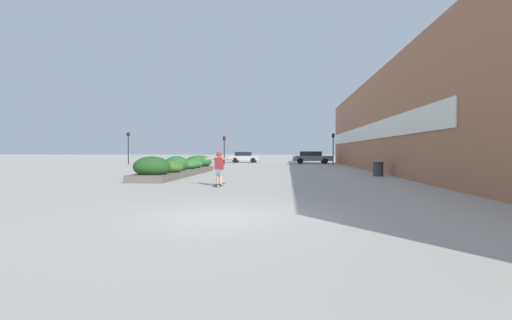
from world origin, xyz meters
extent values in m
plane|color=#A3A099|center=(0.00, 0.00, 0.00)|extent=(300.00, 300.00, 0.00)
cube|color=#9E6647|center=(8.18, 15.60, 3.58)|extent=(0.60, 44.98, 7.17)
cube|color=silver|center=(7.84, 21.90, 3.00)|extent=(0.06, 32.36, 1.20)
cube|color=#605B54|center=(-5.21, 13.25, 0.18)|extent=(1.87, 11.11, 0.36)
ellipsoid|color=#234C1E|center=(-5.18, 8.75, 0.74)|extent=(1.84, 1.65, 1.03)
ellipsoid|color=#3D6623|center=(-5.12, 10.54, 0.63)|extent=(1.94, 1.66, 0.74)
ellipsoid|color=#286028|center=(-5.14, 12.42, 0.73)|extent=(1.38, 1.52, 0.99)
ellipsoid|color=#33702D|center=(-5.24, 14.25, 0.61)|extent=(1.75, 1.49, 0.67)
ellipsoid|color=#33702D|center=(-5.14, 15.78, 0.61)|extent=(1.50, 1.48, 0.68)
ellipsoid|color=#286028|center=(-5.27, 18.12, 0.71)|extent=(2.04, 1.94, 0.95)
cube|color=black|center=(-1.37, 6.70, 0.09)|extent=(0.40, 0.82, 0.01)
cylinder|color=beige|center=(-1.39, 6.99, 0.03)|extent=(0.07, 0.08, 0.06)
cylinder|color=beige|center=(-1.22, 6.95, 0.03)|extent=(0.07, 0.08, 0.06)
cylinder|color=beige|center=(-1.53, 6.46, 0.03)|extent=(0.07, 0.08, 0.06)
cylinder|color=beige|center=(-1.35, 6.41, 0.03)|extent=(0.07, 0.08, 0.06)
cylinder|color=tan|center=(-1.45, 6.72, 0.42)|extent=(0.14, 0.14, 0.64)
cylinder|color=tan|center=(-1.30, 6.68, 0.42)|extent=(0.14, 0.14, 0.64)
cube|color=slate|center=(-1.37, 6.70, 0.62)|extent=(0.27, 0.24, 0.23)
cube|color=maroon|center=(-1.37, 6.70, 0.99)|extent=(0.39, 0.26, 0.50)
cylinder|color=tan|center=(-1.78, 6.81, 1.17)|extent=(0.48, 0.20, 0.08)
cylinder|color=tan|center=(-0.97, 6.60, 1.17)|extent=(0.48, 0.20, 0.08)
sphere|color=tan|center=(-1.37, 6.70, 1.34)|extent=(0.21, 0.21, 0.21)
sphere|color=red|center=(-1.37, 6.70, 1.37)|extent=(0.24, 0.24, 0.24)
cylinder|color=#38383D|center=(7.03, 13.57, 0.40)|extent=(0.60, 0.60, 0.79)
cylinder|color=black|center=(7.03, 13.57, 0.82)|extent=(0.63, 0.63, 0.05)
cube|color=#BCBCC1|center=(-4.11, 37.54, 0.62)|extent=(3.86, 1.73, 0.58)
cube|color=black|center=(-4.26, 37.54, 1.17)|extent=(2.12, 1.53, 0.51)
cylinder|color=black|center=(-2.91, 38.36, 0.33)|extent=(0.67, 0.22, 0.67)
cylinder|color=black|center=(-2.91, 36.71, 0.33)|extent=(0.67, 0.22, 0.67)
cylinder|color=black|center=(-5.30, 38.36, 0.33)|extent=(0.67, 0.22, 0.67)
cylinder|color=black|center=(-5.30, 36.71, 0.33)|extent=(0.67, 0.22, 0.67)
cube|color=slate|center=(4.56, 34.29, 0.66)|extent=(4.72, 1.78, 0.63)
cube|color=black|center=(4.37, 34.29, 1.23)|extent=(2.60, 1.57, 0.52)
cylinder|color=black|center=(6.02, 35.14, 0.35)|extent=(0.70, 0.22, 0.70)
cylinder|color=black|center=(6.02, 33.45, 0.35)|extent=(0.70, 0.22, 0.70)
cylinder|color=black|center=(3.10, 35.14, 0.35)|extent=(0.70, 0.22, 0.70)
cylinder|color=black|center=(3.10, 33.45, 0.35)|extent=(0.70, 0.22, 0.70)
cylinder|color=black|center=(-5.60, 30.74, 1.39)|extent=(0.11, 0.11, 2.78)
cube|color=black|center=(-5.60, 30.74, 3.01)|extent=(0.28, 0.20, 0.45)
sphere|color=red|center=(-5.60, 30.62, 3.16)|extent=(0.15, 0.15, 0.15)
sphere|color=#2D2823|center=(-5.60, 30.62, 3.01)|extent=(0.15, 0.15, 0.15)
sphere|color=#2D2823|center=(-5.60, 30.62, 2.86)|extent=(0.15, 0.15, 0.15)
cylinder|color=black|center=(6.52, 30.05, 1.50)|extent=(0.11, 0.11, 3.00)
cube|color=black|center=(6.52, 30.05, 3.22)|extent=(0.28, 0.20, 0.45)
sphere|color=red|center=(6.52, 29.93, 3.37)|extent=(0.15, 0.15, 0.15)
sphere|color=#2D2823|center=(6.52, 29.93, 3.22)|extent=(0.15, 0.15, 0.15)
sphere|color=#2D2823|center=(6.52, 29.93, 3.07)|extent=(0.15, 0.15, 0.15)
cylinder|color=black|center=(-16.84, 30.48, 1.63)|extent=(0.11, 0.11, 3.27)
cube|color=black|center=(-16.84, 30.48, 3.49)|extent=(0.28, 0.20, 0.45)
sphere|color=red|center=(-16.84, 30.35, 3.64)|extent=(0.15, 0.15, 0.15)
sphere|color=#2D2823|center=(-16.84, 30.35, 3.49)|extent=(0.15, 0.15, 0.15)
sphere|color=#2D2823|center=(-16.84, 30.35, 3.34)|extent=(0.15, 0.15, 0.15)
camera|label=1|loc=(1.52, -7.70, 1.50)|focal=24.00mm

